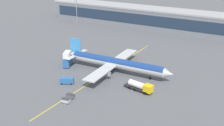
# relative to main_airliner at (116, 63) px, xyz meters

# --- Properties ---
(ground_plane) EXTENTS (700.00, 700.00, 0.00)m
(ground_plane) POSITION_rel_main_airliner_xyz_m (-1.44, -4.58, -3.92)
(ground_plane) COLOR #515459
(apron_lead_in_line) EXTENTS (2.88, 79.97, 0.01)m
(apron_lead_in_line) POSITION_rel_main_airliner_xyz_m (-3.21, -2.58, -3.91)
(apron_lead_in_line) COLOR yellow
(apron_lead_in_line) RESTS_ON ground_plane
(terminal_building) EXTENTS (182.59, 16.42, 12.48)m
(terminal_building) POSITION_rel_main_airliner_xyz_m (4.65, 73.16, 2.34)
(terminal_building) COLOR slate
(terminal_building) RESTS_ON ground_plane
(main_airliner) EXTENTS (46.79, 37.26, 11.37)m
(main_airliner) POSITION_rel_main_airliner_xyz_m (0.00, 0.00, 0.00)
(main_airliner) COLOR #B2B7BC
(main_airliner) RESTS_ON ground_plane
(fuel_tanker) EXTENTS (11.07, 4.34, 3.25)m
(fuel_tanker) POSITION_rel_main_airliner_xyz_m (15.19, -10.05, -2.17)
(fuel_tanker) COLOR #232326
(fuel_tanker) RESTS_ON ground_plane
(catering_lift) EXTENTS (5.05, 7.23, 6.30)m
(catering_lift) POSITION_rel_main_airliner_xyz_m (-20.78, -4.17, -0.85)
(catering_lift) COLOR #285B9E
(catering_lift) RESTS_ON ground_plane
(crew_van) EXTENTS (5.39, 4.25, 2.30)m
(crew_van) POSITION_rel_main_airliner_xyz_m (-10.57, -17.94, -2.60)
(crew_van) COLOR #285B9E
(crew_van) RESTS_ON ground_plane
(baggage_cart_0) EXTENTS (2.88, 2.02, 1.48)m
(baggage_cart_0) POSITION_rel_main_airliner_xyz_m (-2.10, -29.08, -3.13)
(baggage_cart_0) COLOR #B2B7BC
(baggage_cart_0) RESTS_ON ground_plane
(baggage_cart_1) EXTENTS (2.88, 2.02, 1.48)m
(baggage_cart_1) POSITION_rel_main_airliner_xyz_m (-2.66, -25.93, -3.13)
(baggage_cart_1) COLOR #595B60
(baggage_cart_1) RESTS_ON ground_plane
(apron_light_mast_0) EXTENTS (2.80, 0.50, 26.09)m
(apron_light_mast_0) POSITION_rel_main_airliner_xyz_m (-64.10, 61.20, 11.16)
(apron_light_mast_0) COLOR gray
(apron_light_mast_0) RESTS_ON ground_plane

